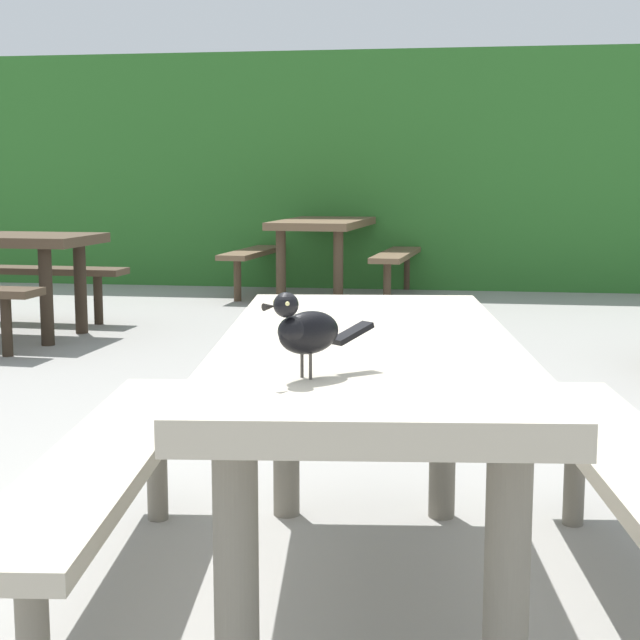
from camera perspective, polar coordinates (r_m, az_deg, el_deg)
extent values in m
plane|color=gray|center=(2.72, -3.59, -16.79)|extent=(60.00, 60.00, 0.00)
cube|color=#2D6B28|center=(10.83, 6.02, 8.60)|extent=(28.00, 1.75, 2.40)
cube|color=#B2A893|center=(2.57, 2.79, -1.73)|extent=(0.97, 1.88, 0.07)
cylinder|color=slate|center=(2.02, -4.89, -15.65)|extent=(0.09, 0.09, 0.67)
cylinder|color=slate|center=(2.03, 10.78, -15.66)|extent=(0.09, 0.09, 0.67)
cylinder|color=slate|center=(3.35, -1.99, -5.82)|extent=(0.09, 0.09, 0.67)
cylinder|color=slate|center=(3.35, 7.17, -5.86)|extent=(0.09, 0.09, 0.67)
cube|color=#B2A893|center=(2.72, -12.28, -7.62)|extent=(0.48, 1.73, 0.05)
cylinder|color=slate|center=(3.38, -9.47, -8.23)|extent=(0.07, 0.07, 0.39)
cube|color=#B2A893|center=(2.74, 17.68, -7.72)|extent=(0.48, 1.73, 0.05)
cylinder|color=slate|center=(3.40, 14.61, -8.32)|extent=(0.07, 0.07, 0.39)
ellipsoid|color=black|center=(2.03, -0.65, -0.74)|extent=(0.15, 0.16, 0.09)
ellipsoid|color=black|center=(2.00, -1.56, -0.67)|extent=(0.09, 0.09, 0.06)
sphere|color=black|center=(1.98, -1.99, 0.89)|extent=(0.05, 0.05, 0.05)
sphere|color=#EAE08C|center=(1.96, -1.91, 0.95)|extent=(0.01, 0.01, 0.01)
sphere|color=#EAE08C|center=(1.99, -2.61, 1.06)|extent=(0.01, 0.01, 0.01)
cone|color=black|center=(1.96, -2.94, 0.79)|extent=(0.03, 0.03, 0.02)
cube|color=black|center=(2.11, 1.88, -0.77)|extent=(0.09, 0.10, 0.04)
cylinder|color=#47423D|center=(2.02, -0.56, -2.71)|extent=(0.01, 0.01, 0.05)
cylinder|color=#47423D|center=(2.05, -1.06, -2.59)|extent=(0.01, 0.01, 0.05)
cylinder|color=#2E241A|center=(6.94, -15.64, 1.30)|extent=(0.09, 0.09, 0.67)
cylinder|color=#2E241A|center=(7.41, -13.77, 1.81)|extent=(0.09, 0.09, 0.67)
cylinder|color=#2E241A|center=(6.61, -17.77, -0.36)|extent=(0.07, 0.07, 0.39)
cube|color=#473828|center=(8.11, -16.97, 2.80)|extent=(1.72, 0.36, 0.05)
cylinder|color=#2E241A|center=(7.84, -12.78, 1.17)|extent=(0.07, 0.07, 0.39)
cube|color=brown|center=(9.49, 0.37, 5.70)|extent=(0.89, 1.85, 0.07)
cylinder|color=#423324|center=(10.15, 2.71, 3.77)|extent=(0.09, 0.09, 0.67)
cylinder|color=#423324|center=(10.25, -0.23, 3.83)|extent=(0.09, 0.09, 0.67)
cylinder|color=#423324|center=(8.77, 1.07, 3.05)|extent=(0.09, 0.09, 0.67)
cylinder|color=#423324|center=(8.90, -2.29, 3.12)|extent=(0.09, 0.09, 0.67)
cube|color=brown|center=(9.38, 4.56, 3.86)|extent=(0.40, 1.73, 0.05)
cylinder|color=#423324|center=(10.03, 5.08, 2.89)|extent=(0.07, 0.07, 0.39)
cylinder|color=#423324|center=(8.77, 3.93, 2.11)|extent=(0.07, 0.07, 0.39)
cube|color=brown|center=(9.68, -3.69, 4.01)|extent=(0.40, 1.73, 0.05)
cylinder|color=#423324|center=(10.31, -2.66, 3.07)|extent=(0.07, 0.07, 0.39)
cylinder|color=#423324|center=(9.09, -4.83, 2.32)|extent=(0.07, 0.07, 0.39)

